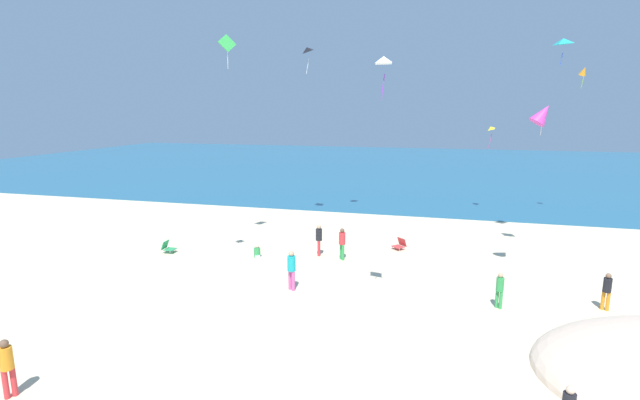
{
  "coord_description": "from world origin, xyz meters",
  "views": [
    {
      "loc": [
        4.39,
        -10.45,
        7.31
      ],
      "look_at": [
        0.0,
        6.25,
        3.9
      ],
      "focal_mm": 25.55,
      "sensor_mm": 36.0,
      "label": 1
    }
  ],
  "objects_px": {
    "person_8": "(500,288)",
    "beach_chair_far_left": "(400,244)",
    "person_4": "(342,242)",
    "person_7": "(7,364)",
    "person_2": "(257,253)",
    "kite_magenta": "(543,114)",
    "person_3": "(292,268)",
    "kite_white": "(384,60)",
    "kite_orange": "(584,71)",
    "kite_green": "(227,44)",
    "kite_teal": "(563,41)",
    "kite_black": "(307,50)",
    "person_0": "(319,238)",
    "beach_chair_mid_beach": "(168,247)",
    "person_1": "(607,289)",
    "kite_yellow": "(491,128)"
  },
  "relations": [
    {
      "from": "kite_magenta",
      "to": "kite_teal",
      "type": "relative_size",
      "value": 1.23
    },
    {
      "from": "person_3",
      "to": "person_8",
      "type": "height_order",
      "value": "person_3"
    },
    {
      "from": "kite_white",
      "to": "kite_orange",
      "type": "relative_size",
      "value": 0.97
    },
    {
      "from": "person_3",
      "to": "kite_black",
      "type": "relative_size",
      "value": 1.0
    },
    {
      "from": "person_8",
      "to": "kite_magenta",
      "type": "height_order",
      "value": "kite_magenta"
    },
    {
      "from": "kite_yellow",
      "to": "kite_white",
      "type": "bearing_deg",
      "value": -105.22
    },
    {
      "from": "beach_chair_mid_beach",
      "to": "kite_white",
      "type": "xyz_separation_m",
      "value": [
        11.66,
        -5.18,
        8.56
      ]
    },
    {
      "from": "beach_chair_far_left",
      "to": "kite_magenta",
      "type": "distance_m",
      "value": 9.59
    },
    {
      "from": "beach_chair_mid_beach",
      "to": "kite_green",
      "type": "bearing_deg",
      "value": 25.27
    },
    {
      "from": "beach_chair_mid_beach",
      "to": "person_0",
      "type": "xyz_separation_m",
      "value": [
        7.76,
        1.56,
        0.64
      ]
    },
    {
      "from": "person_0",
      "to": "person_2",
      "type": "distance_m",
      "value": 3.21
    },
    {
      "from": "person_7",
      "to": "kite_yellow",
      "type": "height_order",
      "value": "kite_yellow"
    },
    {
      "from": "beach_chair_far_left",
      "to": "kite_magenta",
      "type": "height_order",
      "value": "kite_magenta"
    },
    {
      "from": "person_2",
      "to": "person_7",
      "type": "distance_m",
      "value": 12.42
    },
    {
      "from": "person_4",
      "to": "person_2",
      "type": "bearing_deg",
      "value": 150.05
    },
    {
      "from": "beach_chair_far_left",
      "to": "kite_magenta",
      "type": "bearing_deg",
      "value": 103.1
    },
    {
      "from": "person_1",
      "to": "person_2",
      "type": "height_order",
      "value": "person_1"
    },
    {
      "from": "kite_teal",
      "to": "person_1",
      "type": "bearing_deg",
      "value": -75.28
    },
    {
      "from": "person_4",
      "to": "person_7",
      "type": "bearing_deg",
      "value": -155.08
    },
    {
      "from": "beach_chair_mid_beach",
      "to": "kite_yellow",
      "type": "xyz_separation_m",
      "value": [
        16.86,
        13.93,
        5.8
      ]
    },
    {
      "from": "person_3",
      "to": "person_2",
      "type": "bearing_deg",
      "value": -111.43
    },
    {
      "from": "kite_green",
      "to": "kite_orange",
      "type": "bearing_deg",
      "value": 32.16
    },
    {
      "from": "person_0",
      "to": "person_3",
      "type": "xyz_separation_m",
      "value": [
        0.08,
        -4.7,
        0.04
      ]
    },
    {
      "from": "person_0",
      "to": "person_7",
      "type": "xyz_separation_m",
      "value": [
        -4.72,
        -13.39,
        -0.01
      ]
    },
    {
      "from": "beach_chair_mid_beach",
      "to": "kite_orange",
      "type": "distance_m",
      "value": 27.7
    },
    {
      "from": "person_8",
      "to": "beach_chair_far_left",
      "type": "bearing_deg",
      "value": -112.7
    },
    {
      "from": "person_1",
      "to": "person_3",
      "type": "bearing_deg",
      "value": 123.17
    },
    {
      "from": "kite_black",
      "to": "person_2",
      "type": "bearing_deg",
      "value": -93.58
    },
    {
      "from": "person_7",
      "to": "kite_green",
      "type": "relative_size",
      "value": 0.96
    },
    {
      "from": "person_8",
      "to": "kite_yellow",
      "type": "relative_size",
      "value": 0.9
    },
    {
      "from": "person_4",
      "to": "person_7",
      "type": "height_order",
      "value": "same"
    },
    {
      "from": "beach_chair_far_left",
      "to": "kite_teal",
      "type": "height_order",
      "value": "kite_teal"
    },
    {
      "from": "kite_yellow",
      "to": "kite_black",
      "type": "relative_size",
      "value": 0.92
    },
    {
      "from": "person_1",
      "to": "person_8",
      "type": "xyz_separation_m",
      "value": [
        -3.81,
        -0.82,
        -0.03
      ]
    },
    {
      "from": "person_2",
      "to": "person_8",
      "type": "relative_size",
      "value": 0.49
    },
    {
      "from": "kite_black",
      "to": "person_0",
      "type": "bearing_deg",
      "value": -68.89
    },
    {
      "from": "person_2",
      "to": "kite_magenta",
      "type": "relative_size",
      "value": 0.49
    },
    {
      "from": "kite_teal",
      "to": "kite_green",
      "type": "distance_m",
      "value": 15.45
    },
    {
      "from": "kite_white",
      "to": "kite_green",
      "type": "bearing_deg",
      "value": 142.0
    },
    {
      "from": "kite_yellow",
      "to": "person_7",
      "type": "bearing_deg",
      "value": -118.19
    },
    {
      "from": "person_1",
      "to": "kite_teal",
      "type": "xyz_separation_m",
      "value": [
        -1.26,
        4.78,
        9.44
      ]
    },
    {
      "from": "kite_teal",
      "to": "kite_orange",
      "type": "distance_m",
      "value": 11.45
    },
    {
      "from": "beach_chair_far_left",
      "to": "person_7",
      "type": "height_order",
      "value": "person_7"
    },
    {
      "from": "kite_orange",
      "to": "kite_black",
      "type": "distance_m",
      "value": 17.86
    },
    {
      "from": "person_3",
      "to": "person_4",
      "type": "xyz_separation_m",
      "value": [
        1.2,
        4.35,
        -0.04
      ]
    },
    {
      "from": "person_0",
      "to": "kite_green",
      "type": "bearing_deg",
      "value": 167.24
    },
    {
      "from": "beach_chair_mid_beach",
      "to": "kite_magenta",
      "type": "relative_size",
      "value": 0.47
    },
    {
      "from": "person_4",
      "to": "kite_yellow",
      "type": "xyz_separation_m",
      "value": [
        7.81,
        12.72,
        5.17
      ]
    },
    {
      "from": "person_2",
      "to": "kite_yellow",
      "type": "bearing_deg",
      "value": 109.66
    },
    {
      "from": "person_3",
      "to": "person_7",
      "type": "xyz_separation_m",
      "value": [
        -4.8,
        -8.69,
        -0.04
      ]
    }
  ]
}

